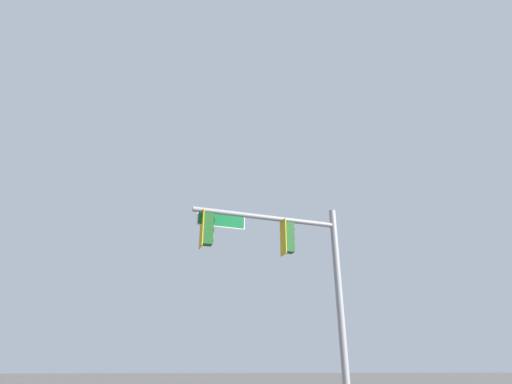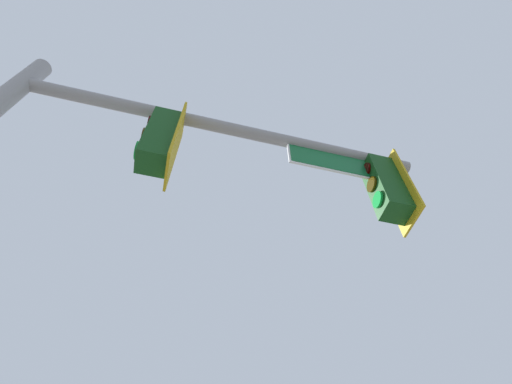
% 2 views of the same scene
% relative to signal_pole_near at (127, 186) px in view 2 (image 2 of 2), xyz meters
% --- Properties ---
extents(signal_pole_near, '(5.48, 1.08, 7.41)m').
position_rel_signal_pole_near_xyz_m(signal_pole_near, '(0.00, 0.00, 0.00)').
color(signal_pole_near, gray).
rests_on(signal_pole_near, ground_plane).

